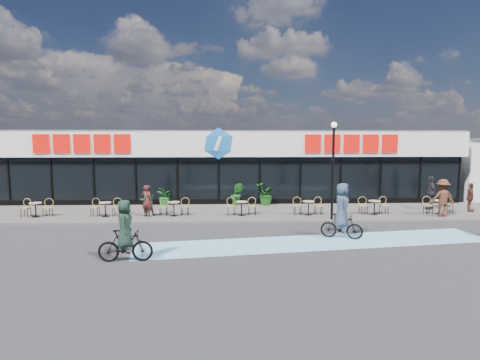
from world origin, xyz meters
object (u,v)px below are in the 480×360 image
(patron_left, at_px, (147,201))
(potted_plant_left, at_px, (165,196))
(patron_right, at_px, (148,201))
(pedestrian_b, at_px, (470,197))
(lamp_post, at_px, (333,162))
(potted_plant_right, at_px, (237,194))
(pedestrian_a, at_px, (430,193))
(pedestrian_c, at_px, (442,198))
(potted_plant_mid, at_px, (265,194))
(cyclist_a, at_px, (342,215))

(patron_left, bearing_deg, potted_plant_left, -73.91)
(patron_right, xyz_separation_m, pedestrian_b, (17.35, 0.44, -0.00))
(lamp_post, bearing_deg, potted_plant_left, 153.59)
(potted_plant_left, relative_size, potted_plant_right, 0.81)
(patron_left, bearing_deg, pedestrian_b, -155.44)
(pedestrian_a, bearing_deg, pedestrian_b, 74.21)
(lamp_post, distance_m, pedestrian_c, 6.17)
(patron_right, bearing_deg, potted_plant_left, -110.64)
(pedestrian_b, bearing_deg, potted_plant_mid, 99.73)
(lamp_post, height_order, potted_plant_right, lamp_post)
(lamp_post, bearing_deg, cyclist_a, -99.16)
(potted_plant_left, distance_m, potted_plant_right, 4.34)
(pedestrian_b, xyz_separation_m, pedestrian_c, (-2.25, -1.16, 0.17))
(potted_plant_mid, relative_size, pedestrian_c, 0.68)
(patron_right, distance_m, cyclist_a, 9.82)
(lamp_post, height_order, potted_plant_mid, lamp_post)
(lamp_post, relative_size, patron_right, 3.00)
(patron_left, bearing_deg, patron_right, -68.39)
(cyclist_a, bearing_deg, pedestrian_c, 30.56)
(potted_plant_mid, xyz_separation_m, cyclist_a, (2.32, -7.47, 0.21))
(patron_left, distance_m, pedestrian_c, 15.11)
(potted_plant_left, height_order, pedestrian_b, pedestrian_b)
(patron_right, relative_size, pedestrian_b, 1.00)
(potted_plant_left, distance_m, potted_plant_mid, 6.04)
(potted_plant_right, bearing_deg, patron_right, -146.34)
(potted_plant_mid, relative_size, pedestrian_a, 0.69)
(potted_plant_left, xyz_separation_m, pedestrian_c, (14.72, -3.90, 0.41))
(lamp_post, distance_m, potted_plant_left, 10.18)
(potted_plant_mid, relative_size, patron_right, 0.82)
(lamp_post, height_order, pedestrian_a, lamp_post)
(pedestrian_a, bearing_deg, potted_plant_mid, -90.65)
(patron_left, height_order, cyclist_a, cyclist_a)
(patron_left, xyz_separation_m, pedestrian_c, (15.10, -0.58, 0.15))
(patron_right, height_order, pedestrian_b, patron_right)
(patron_left, xyz_separation_m, pedestrian_b, (17.35, 0.59, -0.02))
(potted_plant_left, distance_m, patron_right, 3.20)
(potted_plant_right, distance_m, pedestrian_c, 11.09)
(potted_plant_left, relative_size, pedestrian_c, 0.57)
(potted_plant_mid, bearing_deg, lamp_post, -56.04)
(cyclist_a, bearing_deg, pedestrian_b, 29.75)
(patron_left, bearing_deg, pedestrian_c, -159.57)
(potted_plant_left, xyz_separation_m, pedestrian_b, (16.97, -2.73, 0.24))
(lamp_post, bearing_deg, pedestrian_a, 21.74)
(pedestrian_a, height_order, pedestrian_b, pedestrian_a)
(potted_plant_left, distance_m, pedestrian_c, 15.24)
(potted_plant_right, height_order, cyclist_a, cyclist_a)
(lamp_post, xyz_separation_m, patron_left, (-9.26, 1.09, -2.05))
(pedestrian_c, xyz_separation_m, cyclist_a, (-6.37, -3.76, -0.10))
(potted_plant_mid, height_order, potted_plant_right, potted_plant_right)
(pedestrian_c, bearing_deg, patron_left, -1.21)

